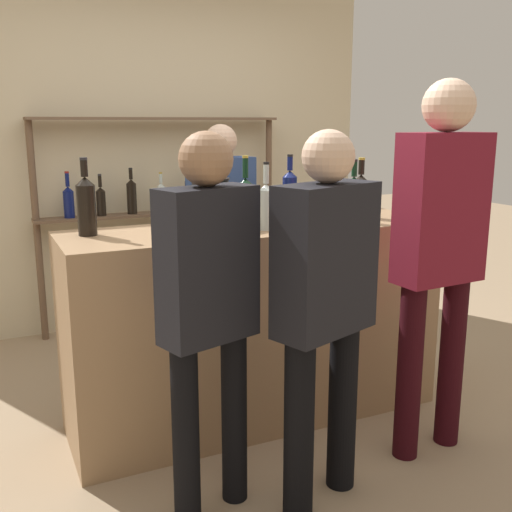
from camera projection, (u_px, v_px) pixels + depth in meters
ground_plane at (256, 413)px, 3.31m from camera, size 16.00×16.00×0.00m
bar_counter at (256, 323)px, 3.19m from camera, size 1.98×0.60×1.05m
back_wall at (153, 145)px, 4.68m from camera, size 3.58×0.12×2.80m
back_shelf at (162, 190)px, 4.59m from camera, size 1.89×0.18×1.61m
counter_bottle_0 at (246, 201)px, 2.98m from camera, size 0.08×0.08×0.36m
counter_bottle_1 at (290, 194)px, 3.23m from camera, size 0.08×0.08×0.36m
counter_bottle_2 at (86, 205)px, 2.80m from camera, size 0.09×0.09×0.36m
counter_bottle_3 at (360, 194)px, 3.34m from camera, size 0.09×0.09×0.33m
counter_bottle_4 at (266, 205)px, 2.95m from camera, size 0.07×0.07×0.33m
counter_bottle_5 at (353, 198)px, 3.19m from camera, size 0.08×0.08×0.33m
ice_bucket at (211, 202)px, 3.05m from camera, size 0.20×0.20×0.25m
customer_left at (208, 298)px, 2.29m from camera, size 0.41×0.27×1.55m
server_behind_counter at (222, 227)px, 3.84m from camera, size 0.44×0.26×1.56m
customer_right at (439, 240)px, 2.73m from camera, size 0.43×0.23×1.76m
customer_center at (325, 295)px, 2.37m from camera, size 0.48×0.33×1.55m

